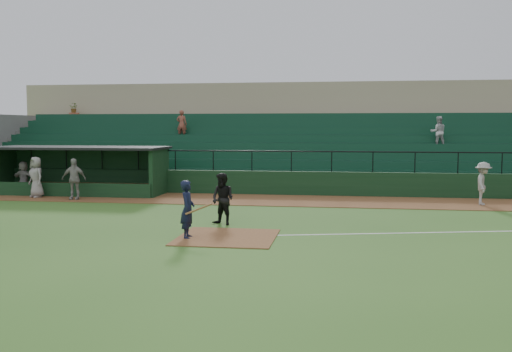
# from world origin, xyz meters

# --- Properties ---
(ground) EXTENTS (90.00, 90.00, 0.00)m
(ground) POSITION_xyz_m (0.00, 0.00, 0.00)
(ground) COLOR #315B1D
(ground) RESTS_ON ground
(warning_track) EXTENTS (40.00, 4.00, 0.03)m
(warning_track) POSITION_xyz_m (0.00, 8.00, 0.01)
(warning_track) COLOR brown
(warning_track) RESTS_ON ground
(home_plate_dirt) EXTENTS (3.00, 3.00, 0.03)m
(home_plate_dirt) POSITION_xyz_m (0.00, -1.00, 0.01)
(home_plate_dirt) COLOR brown
(home_plate_dirt) RESTS_ON ground
(foul_line) EXTENTS (17.49, 4.44, 0.01)m
(foul_line) POSITION_xyz_m (8.00, 1.20, 0.01)
(foul_line) COLOR white
(foul_line) RESTS_ON ground
(stadium_structure) EXTENTS (38.00, 13.08, 6.40)m
(stadium_structure) POSITION_xyz_m (-0.00, 16.46, 2.30)
(stadium_structure) COLOR black
(stadium_structure) RESTS_ON ground
(dugout) EXTENTS (8.90, 3.20, 2.42)m
(dugout) POSITION_xyz_m (-9.75, 9.56, 1.33)
(dugout) COLOR black
(dugout) RESTS_ON ground
(batter_at_plate) EXTENTS (1.04, 0.72, 1.80)m
(batter_at_plate) POSITION_xyz_m (-1.17, -1.29, 0.90)
(batter_at_plate) COLOR black
(batter_at_plate) RESTS_ON ground
(umpire) EXTENTS (1.10, 1.01, 1.82)m
(umpire) POSITION_xyz_m (-0.61, 1.25, 0.91)
(umpire) COLOR black
(umpire) RESTS_ON ground
(runner) EXTENTS (0.99, 1.35, 1.87)m
(runner) POSITION_xyz_m (9.59, 7.70, 0.97)
(runner) COLOR #A29E98
(runner) RESTS_ON warning_track
(dugout_player_a) EXTENTS (1.18, 0.61, 1.93)m
(dugout_player_a) POSITION_xyz_m (-8.91, 6.81, 0.99)
(dugout_player_a) COLOR #9A9590
(dugout_player_a) RESTS_ON warning_track
(dugout_player_b) EXTENTS (1.14, 1.03, 1.95)m
(dugout_player_b) POSITION_xyz_m (-11.06, 7.26, 1.01)
(dugout_player_b) COLOR gray
(dugout_player_b) RESTS_ON warning_track
(dugout_player_c) EXTENTS (1.60, 0.84, 1.64)m
(dugout_player_c) POSITION_xyz_m (-12.56, 8.68, 0.85)
(dugout_player_c) COLOR #ACA6A1
(dugout_player_c) RESTS_ON warning_track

